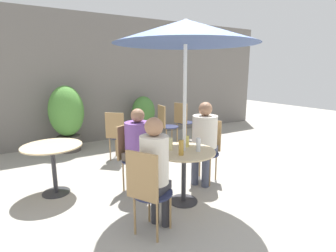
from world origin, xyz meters
The scene contains 20 objects.
ground_plane centered at (0.00, 0.00, 0.00)m, with size 20.00×20.00×0.00m, color #9E998E.
storefront_wall centered at (0.00, 3.81, 1.50)m, with size 10.00×0.06×3.00m.
cafe_table_near centered at (-0.10, 0.14, 0.57)m, with size 0.81×0.81×0.71m.
cafe_table_far centered at (-1.52, 1.28, 0.57)m, with size 0.80×0.80×0.71m.
bistro_chair_0 centered at (0.65, 0.57, 0.56)m, with size 0.48×0.47×0.95m.
bistro_chair_1 centered at (-0.52, 0.89, 0.56)m, with size 0.47×0.48×0.95m.
bistro_chair_2 centered at (-0.84, -0.28, 0.56)m, with size 0.48×0.47×0.95m.
bistro_chair_3 centered at (1.60, 2.68, 0.56)m, with size 0.47×0.46×0.95m.
bistro_chair_4 centered at (-0.27, 2.15, 0.56)m, with size 0.49×0.49×0.95m.
bistro_chair_5 centered at (1.01, 2.50, 0.56)m, with size 0.44×0.43×0.95m.
seated_person_0 centered at (0.51, 0.49, 0.74)m, with size 0.47×0.46×1.26m.
seated_person_1 centered at (-0.44, 0.75, 0.71)m, with size 0.46×0.47×1.20m.
seated_person_2 centered at (-0.71, -0.21, 0.75)m, with size 0.38×0.37×1.26m.
beer_glass_0 centered at (0.04, 0.03, 0.80)m, with size 0.06×0.06×0.17m.
beer_glass_1 centered at (0.03, 0.27, 0.79)m, with size 0.06×0.06×0.15m.
beer_glass_2 centered at (-0.23, 0.27, 0.79)m, with size 0.06×0.06×0.16m.
beer_glass_3 centered at (-0.23, 0.02, 0.80)m, with size 0.06×0.06×0.19m.
potted_plant_0 centered at (-0.95, 3.29, 0.78)m, with size 0.72×0.72×1.41m.
potted_plant_1 centered at (0.88, 3.35, 0.56)m, with size 0.57×0.57×1.09m.
umbrella centered at (-0.10, 0.14, 2.15)m, with size 1.72×1.72×2.30m.
Camera 1 is at (-1.93, -2.51, 1.72)m, focal length 28.00 mm.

